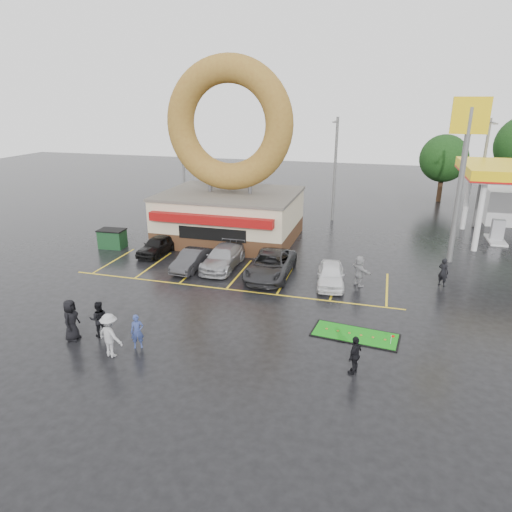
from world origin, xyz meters
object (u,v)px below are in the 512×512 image
(streetlight_left, at_px, (183,163))
(dumpster, at_px, (112,239))
(car_silver, at_px, (223,257))
(shell_sign, at_px, (465,151))
(donut_shop, at_px, (230,182))
(car_grey, at_px, (271,265))
(putting_green, at_px, (355,335))
(streetlight_mid, at_px, (335,167))
(streetlight_right, at_px, (482,171))
(car_black, at_px, (157,245))
(person_cameraman, at_px, (355,355))
(car_dgrey, at_px, (191,260))
(person_blue, at_px, (137,332))
(car_white, at_px, (331,275))

(streetlight_left, bearing_deg, dumpster, -93.47)
(car_silver, bearing_deg, shell_sign, 20.04)
(donut_shop, distance_m, car_grey, 9.26)
(car_silver, relative_size, putting_green, 1.15)
(car_silver, xyz_separation_m, dumpster, (-9.32, 1.75, -0.05))
(car_silver, bearing_deg, putting_green, -37.34)
(streetlight_mid, xyz_separation_m, dumpster, (-14.69, -12.43, -4.13))
(streetlight_left, distance_m, car_grey, 18.72)
(donut_shop, distance_m, streetlight_right, 21.00)
(donut_shop, height_order, shell_sign, donut_shop)
(donut_shop, xyz_separation_m, car_grey, (4.97, -6.88, -3.72))
(car_grey, bearing_deg, car_silver, 168.90)
(streetlight_left, height_order, car_grey, streetlight_left)
(streetlight_right, xyz_separation_m, car_silver, (-17.38, -15.19, -4.09))
(putting_green, bearing_deg, car_black, 150.60)
(car_grey, bearing_deg, person_cameraman, -58.34)
(car_dgrey, bearing_deg, donut_shop, 91.35)
(person_blue, relative_size, person_cameraman, 0.95)
(streetlight_left, relative_size, car_black, 2.36)
(streetlight_left, height_order, car_black, streetlight_left)
(streetlight_mid, xyz_separation_m, car_white, (1.74, -15.23, -4.13))
(shell_sign, height_order, streetlight_right, shell_sign)
(car_black, distance_m, car_silver, 5.55)
(donut_shop, distance_m, putting_green, 17.44)
(person_cameraman, bearing_deg, dumpster, -100.22)
(car_grey, height_order, dumpster, car_grey)
(shell_sign, xyz_separation_m, dumpster, (-23.69, -3.52, -6.73))
(streetlight_left, distance_m, car_silver, 16.28)
(car_grey, relative_size, person_blue, 3.41)
(streetlight_right, relative_size, person_blue, 5.71)
(person_blue, bearing_deg, streetlight_right, 28.71)
(streetlight_left, bearing_deg, streetlight_mid, 4.09)
(shell_sign, bearing_deg, putting_green, -113.90)
(shell_sign, height_order, car_black, shell_sign)
(streetlight_left, distance_m, car_dgrey, 16.09)
(car_dgrey, bearing_deg, streetlight_right, 43.15)
(donut_shop, height_order, dumpster, donut_shop)
(streetlight_mid, height_order, car_grey, streetlight_mid)
(shell_sign, relative_size, streetlight_right, 1.18)
(donut_shop, xyz_separation_m, streetlight_mid, (7.00, 7.95, 0.32))
(car_grey, distance_m, dumpster, 12.88)
(car_dgrey, bearing_deg, car_grey, 5.35)
(car_silver, bearing_deg, streetlight_mid, 69.15)
(person_blue, bearing_deg, car_grey, 43.33)
(streetlight_right, distance_m, person_cameraman, 26.76)
(car_dgrey, height_order, dumpster, dumpster)
(person_cameraman, bearing_deg, putting_green, -154.68)
(car_black, relative_size, car_white, 0.99)
(streetlight_left, bearing_deg, donut_shop, -44.78)
(car_black, relative_size, car_dgrey, 1.00)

